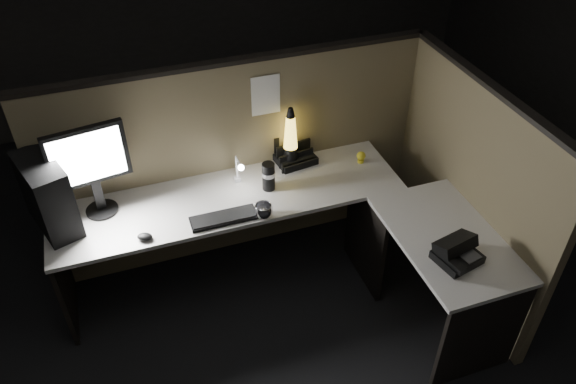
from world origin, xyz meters
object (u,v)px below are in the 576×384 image
object	(u,v)px
pc_tower	(47,195)
monitor	(90,163)
keyboard	(224,218)
lava_lamp	(290,142)
desk_phone	(456,252)

from	to	relation	value
pc_tower	monitor	distance (m)	0.31
keyboard	lava_lamp	distance (m)	0.75
pc_tower	desk_phone	distance (m)	2.41
monitor	keyboard	distance (m)	0.86
lava_lamp	desk_phone	size ratio (longest dim) A/B	1.60
lava_lamp	desk_phone	distance (m)	1.33
monitor	desk_phone	size ratio (longest dim) A/B	2.16
pc_tower	keyboard	xyz separation A→B (m)	(0.98, -0.29, -0.22)
pc_tower	desk_phone	bearing A→B (deg)	-45.56
pc_tower	monitor	size ratio (longest dim) A/B	0.76
monitor	keyboard	world-z (taller)	monitor
desk_phone	monitor	bearing A→B (deg)	136.82
pc_tower	desk_phone	world-z (taller)	pc_tower
monitor	desk_phone	world-z (taller)	monitor
monitor	lava_lamp	world-z (taller)	monitor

